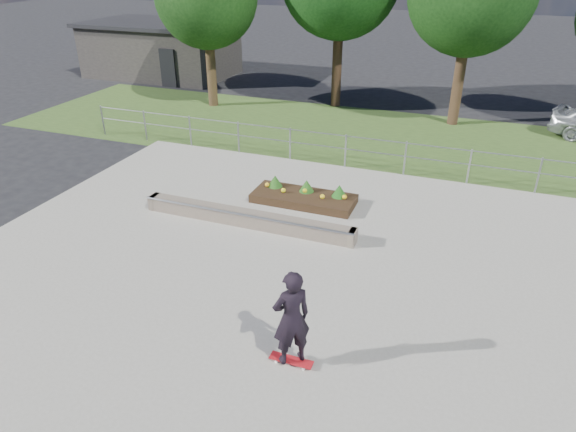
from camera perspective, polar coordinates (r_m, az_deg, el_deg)
name	(u,v)px	position (r m, az deg, el deg)	size (l,w,h in m)	color
ground	(256,287)	(11.52, -3.61, -7.93)	(120.00, 120.00, 0.00)	black
grass_verge	(368,137)	(20.99, 8.83, 8.68)	(30.00, 8.00, 0.02)	#324C1E
concrete_slab	(256,286)	(11.51, -3.62, -7.81)	(15.00, 15.00, 0.06)	gray
fence	(346,147)	(17.52, 6.43, 7.65)	(20.06, 0.06, 1.20)	gray
building	(162,49)	(32.44, -13.87, 17.61)	(8.40, 5.40, 3.00)	#292725
grind_ledge	(247,218)	(13.80, -4.59, -0.25)	(6.00, 0.44, 0.43)	brown
planter_bed	(304,196)	(15.07, 1.81, 2.24)	(3.00, 1.20, 0.61)	black
skateboarder	(291,318)	(8.93, 0.38, -11.30)	(0.81, 0.79, 1.96)	white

